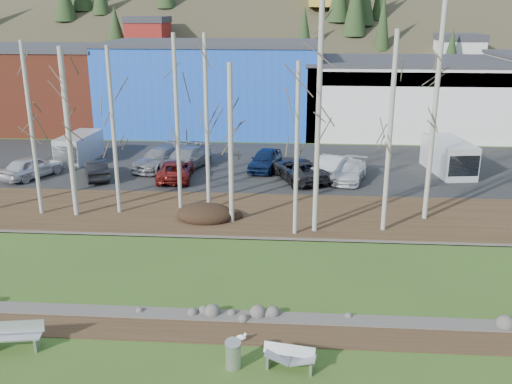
# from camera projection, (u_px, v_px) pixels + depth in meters

# --- Properties ---
(ground) EXTENTS (200.00, 200.00, 0.00)m
(ground) POSITION_uv_depth(u_px,v_px,m) (226.00, 365.00, 18.99)
(ground) COLOR #364E1C
(ground) RESTS_ON ground
(dirt_strip) EXTENTS (80.00, 1.80, 0.03)m
(dirt_strip) POSITION_uv_depth(u_px,v_px,m) (233.00, 331.00, 20.98)
(dirt_strip) COLOR #382616
(dirt_strip) RESTS_ON ground
(near_bank_rocks) EXTENTS (80.00, 0.80, 0.50)m
(near_bank_rocks) POSITION_uv_depth(u_px,v_px,m) (236.00, 317.00, 21.93)
(near_bank_rocks) COLOR #47423D
(near_bank_rocks) RESTS_ON ground
(river) EXTENTS (80.00, 8.00, 0.90)m
(river) POSITION_uv_depth(u_px,v_px,m) (245.00, 271.00, 25.82)
(river) COLOR #131A32
(river) RESTS_ON ground
(far_bank_rocks) EXTENTS (80.00, 0.80, 0.46)m
(far_bank_rocks) POSITION_uv_depth(u_px,v_px,m) (252.00, 236.00, 29.71)
(far_bank_rocks) COLOR #47423D
(far_bank_rocks) RESTS_ON ground
(far_bank) EXTENTS (80.00, 7.00, 0.15)m
(far_bank) POSITION_uv_depth(u_px,v_px,m) (257.00, 214.00, 32.72)
(far_bank) COLOR #382616
(far_bank) RESTS_ON ground
(parking_lot) EXTENTS (80.00, 14.00, 0.14)m
(parking_lot) POSITION_uv_depth(u_px,v_px,m) (267.00, 166.00, 42.68)
(parking_lot) COLOR black
(parking_lot) RESTS_ON ground
(building_brick) EXTENTS (16.32, 12.24, 7.80)m
(building_brick) POSITION_uv_depth(u_px,v_px,m) (33.00, 86.00, 56.44)
(building_brick) COLOR brown
(building_brick) RESTS_ON ground
(building_blue) EXTENTS (20.40, 12.24, 8.30)m
(building_blue) POSITION_uv_depth(u_px,v_px,m) (213.00, 86.00, 55.12)
(building_blue) COLOR blue
(building_blue) RESTS_ON ground
(building_white) EXTENTS (18.36, 12.24, 6.80)m
(building_white) POSITION_uv_depth(u_px,v_px,m) (401.00, 95.00, 54.08)
(building_white) COLOR white
(building_white) RESTS_ON ground
(bench_intact) EXTENTS (2.04, 0.91, 0.99)m
(bench_intact) POSITION_uv_depth(u_px,v_px,m) (13.00, 336.00, 19.79)
(bench_intact) COLOR #BABDBF
(bench_intact) RESTS_ON ground
(bench_damaged) EXTENTS (1.78, 0.85, 0.76)m
(bench_damaged) POSITION_uv_depth(u_px,v_px,m) (290.00, 358.00, 18.76)
(bench_damaged) COLOR #BABDBF
(bench_damaged) RESTS_ON ground
(litter_bin) EXTENTS (0.56, 0.56, 0.89)m
(litter_bin) POSITION_uv_depth(u_px,v_px,m) (233.00, 356.00, 18.76)
(litter_bin) COLOR #BABDBF
(litter_bin) RESTS_ON ground
(seagull) EXTENTS (0.42, 0.22, 0.31)m
(seagull) POSITION_uv_depth(u_px,v_px,m) (242.00, 337.00, 20.31)
(seagull) COLOR gold
(seagull) RESTS_ON ground
(dirt_mound) EXTENTS (3.22, 2.27, 0.63)m
(dirt_mound) POSITION_uv_depth(u_px,v_px,m) (205.00, 213.00, 31.64)
(dirt_mound) COLOR black
(dirt_mound) RESTS_ON far_bank
(birch_1) EXTENTS (0.22, 0.22, 9.60)m
(birch_1) POSITION_uv_depth(u_px,v_px,m) (32.00, 130.00, 31.20)
(birch_1) COLOR #B5B0A3
(birch_1) RESTS_ON far_bank
(birch_2) EXTENTS (0.29, 0.29, 9.31)m
(birch_2) POSITION_uv_depth(u_px,v_px,m) (69.00, 134.00, 30.98)
(birch_2) COLOR #B5B0A3
(birch_2) RESTS_ON far_bank
(birch_3) EXTENTS (0.22, 0.22, 9.32)m
(birch_3) POSITION_uv_depth(u_px,v_px,m) (114.00, 132.00, 31.40)
(birch_3) COLOR #B5B0A3
(birch_3) RESTS_ON far_bank
(birch_4) EXTENTS (0.26, 0.26, 8.58)m
(birch_4) POSITION_uv_depth(u_px,v_px,m) (231.00, 145.00, 30.06)
(birch_4) COLOR #B5B0A3
(birch_4) RESTS_ON far_bank
(birch_5) EXTENTS (0.23, 0.23, 9.94)m
(birch_5) POSITION_uv_depth(u_px,v_px,m) (207.00, 124.00, 31.93)
(birch_5) COLOR #B5B0A3
(birch_5) RESTS_ON far_bank
(birch_6) EXTENTS (0.21, 0.21, 8.80)m
(birch_6) POSITION_uv_depth(u_px,v_px,m) (297.00, 151.00, 28.37)
(birch_6) COLOR #B5B0A3
(birch_6) RESTS_ON far_bank
(birch_7) EXTENTS (0.26, 0.26, 11.70)m
(birch_7) POSITION_uv_depth(u_px,v_px,m) (318.00, 121.00, 28.29)
(birch_7) COLOR #B5B0A3
(birch_7) RESTS_ON far_bank
(birch_8) EXTENTS (0.25, 0.25, 10.26)m
(birch_8) POSITION_uv_depth(u_px,v_px,m) (390.00, 135.00, 28.64)
(birch_8) COLOR #B5B0A3
(birch_8) RESTS_ON far_bank
(birch_9) EXTENTS (0.26, 0.26, 12.02)m
(birch_9) POSITION_uv_depth(u_px,v_px,m) (435.00, 111.00, 30.01)
(birch_9) COLOR #B5B0A3
(birch_9) RESTS_ON far_bank
(birch_10) EXTENTS (0.23, 0.23, 9.94)m
(birch_10) POSITION_uv_depth(u_px,v_px,m) (177.00, 124.00, 32.04)
(birch_10) COLOR #B5B0A3
(birch_10) RESTS_ON far_bank
(car_0) EXTENTS (3.56, 4.77, 1.51)m
(car_0) POSITION_uv_depth(u_px,v_px,m) (32.00, 167.00, 39.26)
(car_0) COLOR silver
(car_0) RESTS_ON parking_lot
(car_1) EXTENTS (2.92, 4.21, 1.32)m
(car_1) POSITION_uv_depth(u_px,v_px,m) (96.00, 169.00, 39.05)
(car_1) COLOR black
(car_1) RESTS_ON parking_lot
(car_2) EXTENTS (2.62, 4.93, 1.32)m
(car_2) POSITION_uv_depth(u_px,v_px,m) (175.00, 170.00, 38.94)
(car_2) COLOR maroon
(car_2) RESTS_ON parking_lot
(car_3) EXTENTS (3.74, 5.64, 1.52)m
(car_3) POSITION_uv_depth(u_px,v_px,m) (184.00, 159.00, 41.42)
(car_3) COLOR gray
(car_3) RESTS_ON parking_lot
(car_4) EXTENTS (2.63, 4.67, 1.50)m
(car_4) POSITION_uv_depth(u_px,v_px,m) (265.00, 160.00, 41.16)
(car_4) COLOR #0F1F46
(car_4) RESTS_ON parking_lot
(car_5) EXTENTS (3.35, 5.01, 1.56)m
(car_5) POSITION_uv_depth(u_px,v_px,m) (334.00, 166.00, 39.46)
(car_5) COLOR silver
(car_5) RESTS_ON parking_lot
(car_6) EXTENTS (4.33, 5.83, 1.47)m
(car_6) POSITION_uv_depth(u_px,v_px,m) (299.00, 170.00, 38.67)
(car_6) COLOR #29292B
(car_6) RESTS_ON parking_lot
(car_7) EXTENTS (2.96, 4.78, 1.29)m
(car_7) POSITION_uv_depth(u_px,v_px,m) (350.00, 171.00, 38.59)
(car_7) COLOR silver
(car_7) RESTS_ON parking_lot
(car_8) EXTENTS (3.74, 5.64, 1.52)m
(car_8) POSITION_uv_depth(u_px,v_px,m) (186.00, 159.00, 41.41)
(car_8) COLOR gray
(car_8) RESTS_ON parking_lot
(car_9) EXTENTS (3.74, 5.64, 1.52)m
(car_9) POSITION_uv_depth(u_px,v_px,m) (160.00, 158.00, 41.54)
(car_9) COLOR gray
(car_9) RESTS_ON parking_lot
(van_white) EXTENTS (2.95, 5.55, 2.31)m
(van_white) POSITION_uv_depth(u_px,v_px,m) (450.00, 157.00, 40.22)
(van_white) COLOR white
(van_white) RESTS_ON parking_lot
(van_grey) EXTENTS (2.34, 4.80, 2.03)m
(van_grey) POSITION_uv_depth(u_px,v_px,m) (78.00, 148.00, 43.40)
(van_grey) COLOR #B5B7BA
(van_grey) RESTS_ON parking_lot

